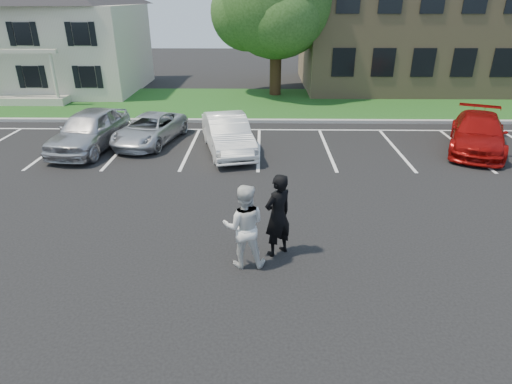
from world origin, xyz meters
TOP-DOWN VIEW (x-y plane):
  - ground_plane at (0.00, 0.00)m, footprint 90.00×90.00m
  - curb at (0.00, 12.00)m, footprint 40.00×0.30m
  - grass_strip at (0.00, 16.00)m, footprint 44.00×8.00m
  - stall_lines at (1.40, 8.95)m, footprint 34.00×5.36m
  - house at (-13.00, 19.97)m, footprint 10.30×9.22m
  - office_building at (14.00, 21.99)m, footprint 22.40×10.40m
  - tree at (1.01, 18.43)m, footprint 7.80×7.20m
  - man_black_suit at (0.52, 0.18)m, footprint 0.89×0.86m
  - man_white_shirt at (-0.25, -0.29)m, footprint 0.98×0.77m
  - car_silver_west at (-6.80, 7.88)m, footprint 2.41×4.85m
  - car_silver_minivan at (-4.60, 8.72)m, footprint 2.84×4.54m
  - car_white_sedan at (-1.23, 7.62)m, footprint 2.57×4.65m
  - car_red_compact at (8.77, 7.99)m, footprint 3.74×5.24m

SIDE VIEW (x-z plane):
  - ground_plane at x=0.00m, z-range 0.00..0.00m
  - stall_lines at x=1.40m, z-range 0.00..0.01m
  - grass_strip at x=0.00m, z-range 0.00..0.08m
  - curb at x=0.00m, z-range 0.00..0.15m
  - car_silver_minivan at x=-4.60m, z-range 0.00..1.17m
  - car_red_compact at x=8.77m, z-range 0.00..1.41m
  - car_white_sedan at x=-1.23m, z-range 0.00..1.45m
  - car_silver_west at x=-6.80m, z-range 0.00..1.59m
  - man_white_shirt at x=-0.25m, z-range 0.00..2.00m
  - man_black_suit at x=0.52m, z-range 0.00..2.06m
  - house at x=-13.00m, z-range 0.03..7.63m
  - office_building at x=14.00m, z-range 0.01..8.31m
  - tree at x=1.01m, z-range 0.95..9.75m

